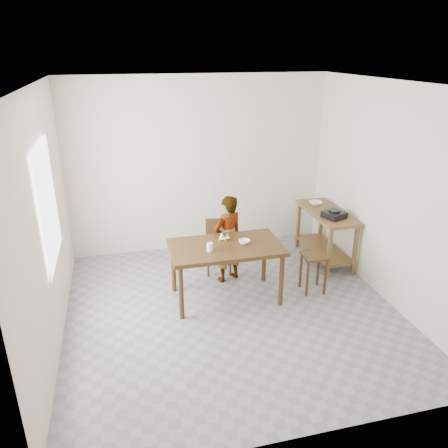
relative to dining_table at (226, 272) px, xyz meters
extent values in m
cube|color=gray|center=(0.00, -0.30, -0.40)|extent=(4.00, 4.00, 0.04)
cube|color=white|center=(0.00, -0.30, 2.35)|extent=(4.00, 4.00, 0.04)
cube|color=silver|center=(0.00, 1.72, 0.98)|extent=(4.00, 0.04, 2.70)
cube|color=silver|center=(0.00, -2.32, 0.98)|extent=(4.00, 0.04, 2.70)
cube|color=silver|center=(-2.02, -0.30, 0.98)|extent=(0.04, 4.00, 2.70)
cube|color=silver|center=(2.02, -0.30, 0.98)|extent=(0.04, 4.00, 2.70)
cube|color=white|center=(-1.97, -0.10, 1.12)|extent=(0.02, 1.10, 1.30)
imported|color=silver|center=(0.15, 0.48, 0.24)|extent=(0.53, 0.45, 1.24)
cylinder|color=white|center=(-0.23, -0.10, 0.42)|extent=(0.09, 0.09, 0.10)
imported|color=white|center=(0.24, 0.00, 0.40)|extent=(0.19, 0.19, 0.05)
imported|color=white|center=(1.68, 1.01, 0.45)|extent=(0.24, 0.24, 0.05)
cube|color=black|center=(1.69, 0.44, 0.47)|extent=(0.35, 0.35, 0.09)
camera|label=1|loc=(-1.22, -4.79, 2.66)|focal=35.00mm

